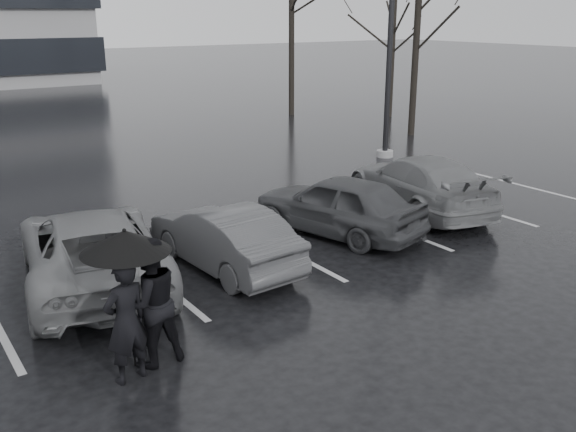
% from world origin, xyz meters
% --- Properties ---
extents(ground, '(160.00, 160.00, 0.00)m').
position_xyz_m(ground, '(0.00, 0.00, 0.00)').
color(ground, black).
rests_on(ground, ground).
extents(car_main, '(2.59, 4.21, 1.34)m').
position_xyz_m(car_main, '(2.12, 2.20, 0.67)').
color(car_main, black).
rests_on(car_main, ground).
extents(car_west_a, '(1.56, 3.77, 1.21)m').
position_xyz_m(car_west_a, '(-0.89, 1.88, 0.61)').
color(car_west_a, '#2A2A2C').
rests_on(car_west_a, ground).
extents(car_west_b, '(3.19, 5.27, 1.37)m').
position_xyz_m(car_west_b, '(-3.20, 2.50, 0.68)').
color(car_west_b, '#505053').
rests_on(car_west_b, ground).
extents(car_east, '(2.88, 4.98, 1.36)m').
position_xyz_m(car_east, '(4.89, 2.50, 0.68)').
color(car_east, '#505053').
rests_on(car_east, ground).
extents(pedestrian_left, '(0.69, 0.52, 1.70)m').
position_xyz_m(pedestrian_left, '(-3.82, -0.91, 0.85)').
color(pedestrian_left, black).
rests_on(pedestrian_left, ground).
extents(pedestrian_right, '(0.93, 0.74, 1.84)m').
position_xyz_m(pedestrian_right, '(-3.40, -0.67, 0.92)').
color(pedestrian_right, black).
rests_on(pedestrian_right, ground).
extents(umbrella, '(1.18, 1.18, 2.01)m').
position_xyz_m(umbrella, '(-3.65, -0.61, 1.83)').
color(umbrella, black).
rests_on(umbrella, ground).
extents(lamp_post, '(0.55, 0.55, 10.08)m').
position_xyz_m(lamp_post, '(8.35, 7.52, 4.61)').
color(lamp_post, gray).
rests_on(lamp_post, ground).
extents(stall_stripes, '(19.72, 5.00, 0.00)m').
position_xyz_m(stall_stripes, '(-0.80, 2.50, 0.00)').
color(stall_stripes, '#B7B7BA').
rests_on(stall_stripes, ground).
extents(tree_east, '(0.26, 0.26, 8.00)m').
position_xyz_m(tree_east, '(12.00, 10.00, 4.00)').
color(tree_east, black).
rests_on(tree_east, ground).
extents(tree_ne, '(0.26, 0.26, 7.00)m').
position_xyz_m(tree_ne, '(14.50, 14.00, 3.50)').
color(tree_ne, black).
rests_on(tree_ne, ground).
extents(tree_north, '(0.26, 0.26, 8.50)m').
position_xyz_m(tree_north, '(11.00, 17.00, 4.25)').
color(tree_north, black).
rests_on(tree_north, ground).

